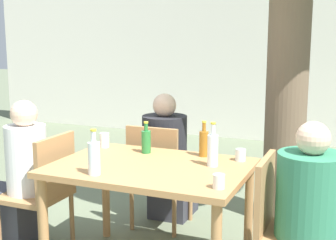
{
  "coord_description": "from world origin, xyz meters",
  "views": [
    {
      "loc": [
        1.26,
        -2.69,
        1.6
      ],
      "look_at": [
        0.0,
        0.3,
        1.01
      ],
      "focal_mm": 50.0,
      "sensor_mm": 36.0,
      "label": 1
    }
  ],
  "objects_px": {
    "drinking_glass_1": "(219,181)",
    "patio_chair_1": "(283,222)",
    "green_bottle_1": "(146,141)",
    "person_seated_1": "(323,227)",
    "water_bottle_0": "(213,149)",
    "patio_chair_2": "(158,171)",
    "dining_table_front": "(150,178)",
    "person_seated_0": "(18,183)",
    "water_bottle_3": "(94,157)",
    "amber_bottle_2": "(204,143)",
    "drinking_glass_2": "(104,140)",
    "drinking_glass_0": "(240,155)",
    "person_seated_2": "(168,163)",
    "patio_chair_0": "(44,187)"
  },
  "relations": [
    {
      "from": "drinking_glass_1",
      "to": "patio_chair_1",
      "type": "bearing_deg",
      "value": 42.44
    },
    {
      "from": "green_bottle_1",
      "to": "person_seated_1",
      "type": "bearing_deg",
      "value": -12.42
    },
    {
      "from": "water_bottle_0",
      "to": "patio_chair_2",
      "type": "bearing_deg",
      "value": 139.28
    },
    {
      "from": "dining_table_front",
      "to": "patio_chair_2",
      "type": "xyz_separation_m",
      "value": [
        -0.25,
        0.68,
        -0.17
      ]
    },
    {
      "from": "patio_chair_2",
      "to": "drinking_glass_1",
      "type": "distance_m",
      "value": 1.3
    },
    {
      "from": "person_seated_0",
      "to": "water_bottle_3",
      "type": "distance_m",
      "value": 1.02
    },
    {
      "from": "amber_bottle_2",
      "to": "water_bottle_3",
      "type": "distance_m",
      "value": 0.83
    },
    {
      "from": "drinking_glass_2",
      "to": "water_bottle_0",
      "type": "bearing_deg",
      "value": -11.24
    },
    {
      "from": "green_bottle_1",
      "to": "drinking_glass_0",
      "type": "relative_size",
      "value": 2.82
    },
    {
      "from": "dining_table_front",
      "to": "person_seated_2",
      "type": "relative_size",
      "value": 1.13
    },
    {
      "from": "person_seated_1",
      "to": "drinking_glass_2",
      "type": "xyz_separation_m",
      "value": [
        -1.63,
        0.31,
        0.31
      ]
    },
    {
      "from": "person_seated_2",
      "to": "green_bottle_1",
      "type": "height_order",
      "value": "person_seated_2"
    },
    {
      "from": "water_bottle_3",
      "to": "patio_chair_0",
      "type": "bearing_deg",
      "value": 152.91
    },
    {
      "from": "patio_chair_0",
      "to": "patio_chair_2",
      "type": "height_order",
      "value": "same"
    },
    {
      "from": "person_seated_1",
      "to": "water_bottle_0",
      "type": "height_order",
      "value": "person_seated_1"
    },
    {
      "from": "dining_table_front",
      "to": "amber_bottle_2",
      "type": "xyz_separation_m",
      "value": [
        0.25,
        0.35,
        0.19
      ]
    },
    {
      "from": "person_seated_0",
      "to": "drinking_glass_2",
      "type": "distance_m",
      "value": 0.73
    },
    {
      "from": "person_seated_2",
      "to": "patio_chair_2",
      "type": "bearing_deg",
      "value": 90.0
    },
    {
      "from": "patio_chair_2",
      "to": "person_seated_0",
      "type": "distance_m",
      "value": 1.09
    },
    {
      "from": "patio_chair_1",
      "to": "drinking_glass_2",
      "type": "xyz_separation_m",
      "value": [
        -1.4,
        0.31,
        0.32
      ]
    },
    {
      "from": "green_bottle_1",
      "to": "drinking_glass_0",
      "type": "xyz_separation_m",
      "value": [
        0.68,
        0.05,
        -0.05
      ]
    },
    {
      "from": "dining_table_front",
      "to": "green_bottle_1",
      "type": "relative_size",
      "value": 5.5
    },
    {
      "from": "patio_chair_2",
      "to": "person_seated_2",
      "type": "height_order",
      "value": "person_seated_2"
    },
    {
      "from": "person_seated_0",
      "to": "person_seated_2",
      "type": "relative_size",
      "value": 1.01
    },
    {
      "from": "person_seated_2",
      "to": "dining_table_front",
      "type": "bearing_deg",
      "value": 105.5
    },
    {
      "from": "person_seated_0",
      "to": "drinking_glass_2",
      "type": "bearing_deg",
      "value": 118.53
    },
    {
      "from": "water_bottle_3",
      "to": "drinking_glass_1",
      "type": "height_order",
      "value": "water_bottle_3"
    },
    {
      "from": "person_seated_0",
      "to": "water_bottle_3",
      "type": "relative_size",
      "value": 3.99
    },
    {
      "from": "patio_chair_1",
      "to": "amber_bottle_2",
      "type": "xyz_separation_m",
      "value": [
        -0.62,
        0.35,
        0.36
      ]
    },
    {
      "from": "patio_chair_1",
      "to": "drinking_glass_1",
      "type": "relative_size",
      "value": 10.95
    },
    {
      "from": "green_bottle_1",
      "to": "drinking_glass_1",
      "type": "height_order",
      "value": "green_bottle_1"
    },
    {
      "from": "patio_chair_0",
      "to": "person_seated_2",
      "type": "bearing_deg",
      "value": 146.22
    },
    {
      "from": "water_bottle_3",
      "to": "drinking_glass_0",
      "type": "bearing_deg",
      "value": 41.55
    },
    {
      "from": "drinking_glass_1",
      "to": "green_bottle_1",
      "type": "bearing_deg",
      "value": 141.62
    },
    {
      "from": "water_bottle_3",
      "to": "drinking_glass_2",
      "type": "bearing_deg",
      "value": 115.45
    },
    {
      "from": "amber_bottle_2",
      "to": "green_bottle_1",
      "type": "bearing_deg",
      "value": -170.44
    },
    {
      "from": "water_bottle_3",
      "to": "drinking_glass_0",
      "type": "height_order",
      "value": "water_bottle_3"
    },
    {
      "from": "green_bottle_1",
      "to": "amber_bottle_2",
      "type": "relative_size",
      "value": 0.91
    },
    {
      "from": "green_bottle_1",
      "to": "amber_bottle_2",
      "type": "height_order",
      "value": "amber_bottle_2"
    },
    {
      "from": "person_seated_1",
      "to": "water_bottle_3",
      "type": "bearing_deg",
      "value": 103.98
    },
    {
      "from": "water_bottle_0",
      "to": "amber_bottle_2",
      "type": "distance_m",
      "value": 0.25
    },
    {
      "from": "person_seated_0",
      "to": "person_seated_2",
      "type": "height_order",
      "value": "person_seated_0"
    },
    {
      "from": "patio_chair_2",
      "to": "drinking_glass_2",
      "type": "xyz_separation_m",
      "value": [
        -0.28,
        -0.37,
        0.32
      ]
    },
    {
      "from": "patio_chair_2",
      "to": "water_bottle_3",
      "type": "height_order",
      "value": "water_bottle_3"
    },
    {
      "from": "patio_chair_0",
      "to": "patio_chair_1",
      "type": "relative_size",
      "value": 1.0
    },
    {
      "from": "dining_table_front",
      "to": "person_seated_1",
      "type": "relative_size",
      "value": 1.13
    },
    {
      "from": "person_seated_2",
      "to": "green_bottle_1",
      "type": "relative_size",
      "value": 4.86
    },
    {
      "from": "water_bottle_3",
      "to": "drinking_glass_1",
      "type": "xyz_separation_m",
      "value": [
        0.78,
        0.04,
        -0.07
      ]
    },
    {
      "from": "drinking_glass_1",
      "to": "drinking_glass_2",
      "type": "distance_m",
      "value": 1.24
    },
    {
      "from": "patio_chair_0",
      "to": "amber_bottle_2",
      "type": "bearing_deg",
      "value": 107.25
    }
  ]
}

